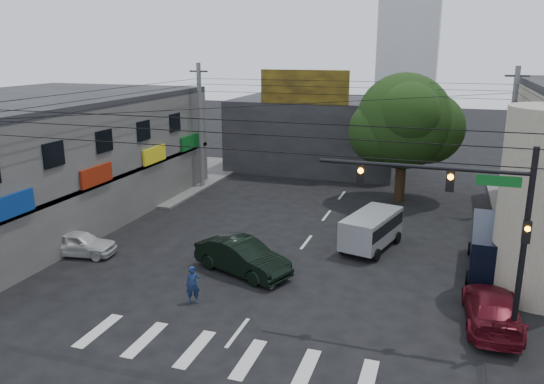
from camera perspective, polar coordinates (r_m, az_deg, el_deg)
The scene contains 15 objects.
ground at distance 22.84m, azimuth -0.85°, elevation -11.31°, with size 160.00×160.00×0.00m, color black.
sidewalk_far_left at distance 45.88m, azimuth -14.87°, elevation 1.94°, with size 16.00×16.00×0.15m, color #514F4C.
building_left at distance 36.01m, azimuth -25.60°, elevation 2.98°, with size 14.00×24.00×7.00m, color #4C4A47.
building_far at distance 47.10m, azimuth 4.95°, elevation 6.36°, with size 14.00×10.00×6.00m, color #232326.
billboard at distance 41.89m, azimuth 3.49°, elevation 11.21°, with size 7.00×0.30×2.60m, color olive.
street_tree at distance 36.70m, azimuth 14.00°, elevation 7.37°, with size 6.40×6.40×8.70m.
traffic_gantry at distance 19.09m, azimuth 20.82°, elevation -2.14°, with size 7.10×0.35×7.20m.
utility_pole_far_left at distance 39.67m, azimuth -7.70°, elevation 6.96°, with size 0.32×0.32×9.20m, color #59595B.
utility_pole_far_right at distance 35.93m, azimuth 24.18°, elevation 4.91°, with size 0.32×0.32×9.20m, color #59595B.
dark_sedan at distance 24.91m, azimuth -3.22°, elevation -6.97°, with size 5.15×3.39×1.60m, color black.
white_compact at distance 28.71m, azimuth -20.05°, elevation -5.20°, with size 3.94×2.11×1.27m, color beige.
maroon_sedan at distance 22.11m, azimuth 22.58°, elevation -11.48°, with size 2.15×4.90×1.40m, color #510B15.
silver_minivan at distance 28.27m, azimuth 10.63°, elevation -4.17°, with size 2.86×4.69×1.88m, color #A3A5AB, non-canonical shape.
navy_van at distance 26.98m, azimuth 22.85°, elevation -5.72°, with size 2.39×5.66×2.22m, color black, non-canonical shape.
traffic_officer at distance 22.33m, azimuth -8.51°, elevation -9.85°, with size 0.69×0.60×1.60m, color #142347.
Camera 1 is at (6.74, -19.29, 10.19)m, focal length 35.00 mm.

